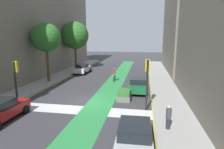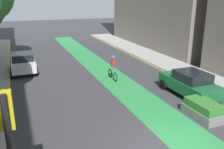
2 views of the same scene
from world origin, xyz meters
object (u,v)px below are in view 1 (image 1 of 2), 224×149
cyclist_in_lane (114,74)px  pedestrian_sidewalk_right_a (168,117)px  traffic_signal_near_right (147,75)px  car_red_left_near (0,110)px  traffic_signal_near_left (16,75)px  car_green_right_far (138,85)px  street_tree_far (75,35)px  car_white_left_far (82,68)px  car_silver_right_near (135,136)px  median_planter (124,95)px  street_tree_near (46,38)px

cyclist_in_lane → pedestrian_sidewalk_right_a: bearing=-66.9°
traffic_signal_near_right → car_red_left_near: traffic_signal_near_right is taller
traffic_signal_near_right → traffic_signal_near_left: traffic_signal_near_right is taller
car_red_left_near → car_green_right_far: size_ratio=1.01×
traffic_signal_near_left → street_tree_far: 18.99m
traffic_signal_near_left → cyclist_in_lane: traffic_signal_near_left is taller
car_white_left_far → car_red_left_near: bearing=-89.6°
car_silver_right_near → car_red_left_near: 9.74m
car_silver_right_near → pedestrian_sidewalk_right_a: 3.16m
traffic_signal_near_left → street_tree_far: (-1.67, 18.61, 3.44)m
pedestrian_sidewalk_right_a → median_planter: 6.74m
pedestrian_sidewalk_right_a → median_planter: size_ratio=0.72×
car_silver_right_near → street_tree_far: size_ratio=0.50×
car_silver_right_near → median_planter: size_ratio=1.97×
car_green_right_far → street_tree_near: street_tree_near is taller
car_white_left_far → median_planter: 14.47m
car_green_right_far → car_silver_right_near: bearing=-88.6°
car_silver_right_near → street_tree_near: bearing=132.0°
car_white_left_far → traffic_signal_near_left: bearing=-92.9°
car_silver_right_near → car_white_left_far: same height
cyclist_in_lane → traffic_signal_near_right: bearing=-66.3°
car_silver_right_near → cyclist_in_lane: size_ratio=2.29×
car_red_left_near → car_silver_right_near: bearing=-11.6°
street_tree_near → street_tree_far: 10.35m
car_silver_right_near → car_green_right_far: bearing=91.4°
car_silver_right_near → car_green_right_far: 10.90m
traffic_signal_near_right → car_green_right_far: (-0.89, 5.02, -2.10)m
traffic_signal_near_left → cyclist_in_lane: 12.56m
car_white_left_far → street_tree_near: bearing=-108.8°
car_green_right_far → car_white_left_far: same height
car_white_left_far → cyclist_in_lane: (6.09, -4.70, 0.17)m
traffic_signal_near_right → median_planter: (-2.07, 2.38, -2.50)m
car_silver_right_near → traffic_signal_near_right: bearing=83.9°
car_white_left_far → pedestrian_sidewalk_right_a: size_ratio=2.71×
car_red_left_near → median_planter: bearing=37.8°
car_white_left_far → median_planter: bearing=-55.3°
cyclist_in_lane → pedestrian_sidewalk_right_a: size_ratio=1.20×
traffic_signal_near_right → pedestrian_sidewalk_right_a: 4.16m
cyclist_in_lane → pedestrian_sidewalk_right_a: (5.55, -12.98, -0.04)m
car_green_right_far → car_white_left_far: (-9.40, 9.26, 0.00)m
car_white_left_far → street_tree_near: (-2.33, -6.81, 4.98)m
traffic_signal_near_left → car_white_left_far: traffic_signal_near_left is taller
pedestrian_sidewalk_right_a → street_tree_near: size_ratio=0.21×
street_tree_far → cyclist_in_lane: bearing=-44.0°
traffic_signal_near_left → pedestrian_sidewalk_right_a: 12.79m
traffic_signal_near_left → median_planter: size_ratio=1.80×
pedestrian_sidewalk_right_a → traffic_signal_near_left: bearing=168.2°
pedestrian_sidewalk_right_a → car_white_left_far: bearing=123.4°
traffic_signal_near_right → car_white_left_far: (-10.29, 14.27, -2.10)m
car_red_left_near → street_tree_near: (-2.45, 11.37, 4.98)m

